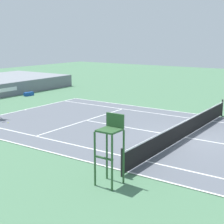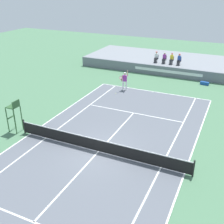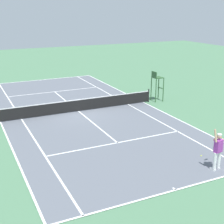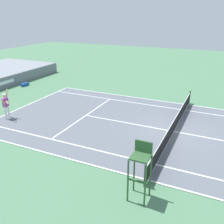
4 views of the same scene
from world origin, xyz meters
The scene contains 7 objects.
ground_plane centered at (0.00, 0.00, 0.00)m, with size 80.00×80.00×0.00m, color #4C7A56.
court centered at (0.00, 0.00, 0.01)m, with size 11.08×23.88×0.03m.
net centered at (0.00, 0.00, 0.52)m, with size 11.98×0.10×1.07m.
tennis_player centered at (-2.80, 11.19, 0.99)m, with size 0.74×0.74×2.08m.
tennis_ball centered at (-3.12, 9.77, 0.03)m, with size 0.07×0.07×0.07m, color #D1E533.
umpire_chair centered at (-6.67, 0.00, 1.56)m, with size 0.77×0.77×2.44m.
equipment_bag centered at (4.30, 16.16, 0.16)m, with size 0.93×0.41×0.32m.
Camera 4 is at (-14.71, -2.49, 7.04)m, focal length 40.45 mm.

